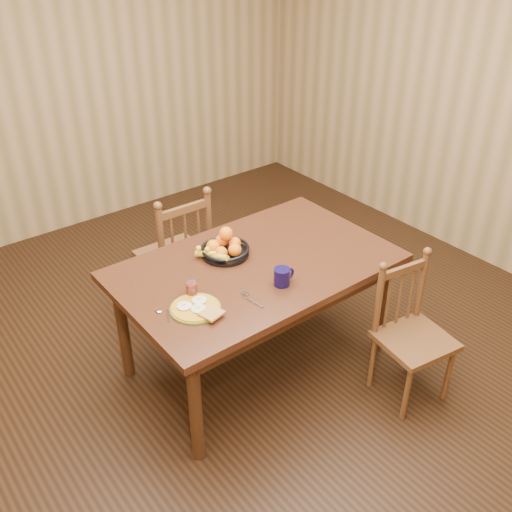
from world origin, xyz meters
TOP-DOWN VIEW (x-y plane):
  - room at (0.00, 0.00)m, footprint 4.52×5.02m
  - dining_table at (0.00, 0.00)m, footprint 1.60×1.00m
  - chair_far at (-0.10, 0.76)m, footprint 0.44×0.42m
  - chair_near at (0.56, -0.74)m, footprint 0.44×0.43m
  - breakfast_plate at (-0.52, -0.16)m, footprint 0.26×0.30m
  - fork at (-0.24, -0.26)m, footprint 0.05×0.18m
  - spoon at (-0.67, -0.08)m, footprint 0.06×0.15m
  - coffee_mug at (-0.02, -0.26)m, footprint 0.13×0.09m
  - juice_glass at (-0.46, -0.04)m, footprint 0.06×0.06m
  - fruit_bowl at (-0.09, 0.19)m, footprint 0.32×0.29m

SIDE VIEW (x-z plane):
  - chair_near at x=0.56m, z-range -0.01..0.85m
  - chair_far at x=-0.10m, z-range -0.01..0.95m
  - dining_table at x=0.00m, z-range 0.29..1.04m
  - fork at x=-0.24m, z-range 0.75..0.76m
  - spoon at x=-0.67m, z-range 0.75..0.76m
  - breakfast_plate at x=-0.52m, z-range 0.74..0.78m
  - juice_glass at x=-0.46m, z-range 0.75..0.84m
  - fruit_bowl at x=-0.09m, z-range 0.71..0.88m
  - coffee_mug at x=-0.02m, z-range 0.75..0.85m
  - room at x=0.00m, z-range -0.01..2.71m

